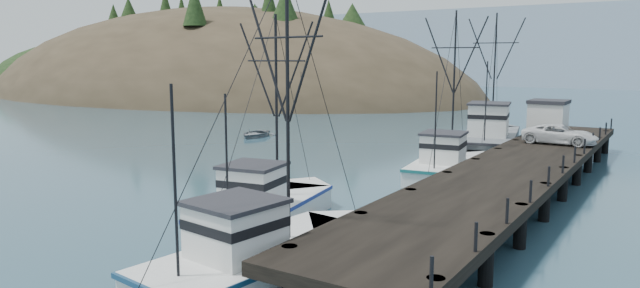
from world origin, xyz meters
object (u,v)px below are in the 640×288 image
(trawler_mid, at_px, (269,207))
(pickup_truck, at_px, (560,134))
(trawler_near, at_px, (269,255))
(trawler_far, at_px, (448,164))
(motorboat, at_px, (255,137))
(pier_shed, at_px, (548,116))
(pier, at_px, (518,168))
(work_vessel, at_px, (490,140))

(trawler_mid, height_order, pickup_truck, trawler_mid)
(trawler_near, xyz_separation_m, trawler_far, (-0.92, 21.78, 0.00))
(trawler_near, relative_size, motorboat, 2.49)
(trawler_far, bearing_deg, pier_shed, 71.28)
(pickup_truck, bearing_deg, trawler_far, 136.92)
(pier_shed, relative_size, pickup_truck, 0.62)
(pier, distance_m, pickup_truck, 9.54)
(pier, height_order, trawler_far, trawler_far)
(work_vessel, xyz_separation_m, motorboat, (-24.09, -2.81, -1.23))
(trawler_mid, bearing_deg, work_vessel, 83.45)
(pier, relative_size, pickup_truck, 8.46)
(trawler_mid, distance_m, work_vessel, 27.55)
(pier_shed, bearing_deg, trawler_mid, -104.96)
(pier, distance_m, trawler_far, 6.58)
(trawler_near, xyz_separation_m, trawler_mid, (-4.36, 5.57, -0.00))
(motorboat, bearing_deg, trawler_mid, -62.35)
(trawler_far, height_order, motorboat, trawler_far)
(pier, height_order, pickup_truck, pickup_truck)
(work_vessel, bearing_deg, trawler_far, -88.44)
(trawler_far, relative_size, motorboat, 2.48)
(pier, bearing_deg, motorboat, 158.71)
(trawler_far, relative_size, pier_shed, 3.73)
(trawler_mid, distance_m, pickup_truck, 24.42)
(trawler_mid, relative_size, pickup_truck, 2.09)
(trawler_mid, bearing_deg, pier_shed, 75.04)
(trawler_far, xyz_separation_m, pickup_truck, (6.24, 6.13, 1.90))
(trawler_near, height_order, pickup_truck, trawler_near)
(work_vessel, relative_size, pier_shed, 4.66)
(trawler_near, xyz_separation_m, motorboat, (-25.31, 30.14, -0.82))
(trawler_mid, height_order, work_vessel, work_vessel)
(trawler_mid, xyz_separation_m, motorboat, (-20.95, 24.56, -0.82))
(pickup_truck, bearing_deg, pier, 178.56)
(trawler_mid, bearing_deg, trawler_far, 77.99)
(pier, relative_size, trawler_mid, 4.04)
(trawler_far, bearing_deg, trawler_near, -87.59)
(trawler_far, distance_m, motorboat, 25.80)
(pier_shed, xyz_separation_m, motorboat, (-28.56, -3.95, -3.42))
(pickup_truck, bearing_deg, trawler_near, 171.63)
(pier, relative_size, motorboat, 9.14)
(pier, xyz_separation_m, trawler_mid, (-9.05, -12.87, -0.87))
(trawler_far, bearing_deg, pier, -30.74)
(trawler_mid, xyz_separation_m, pier_shed, (7.62, 28.51, 2.60))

